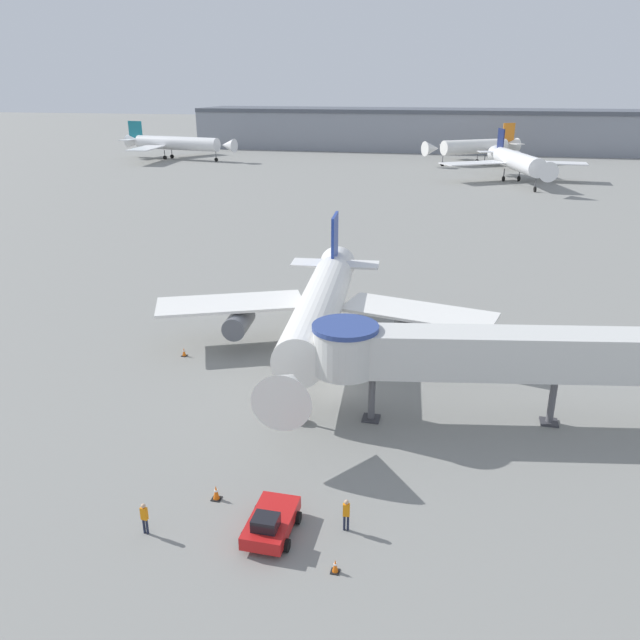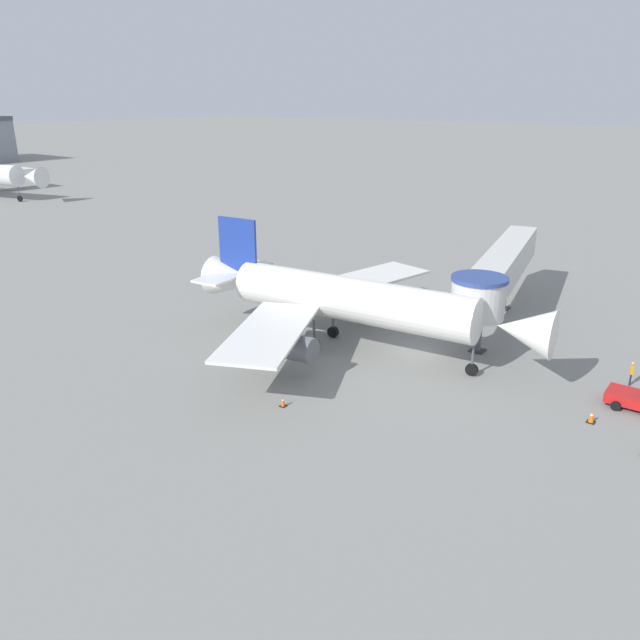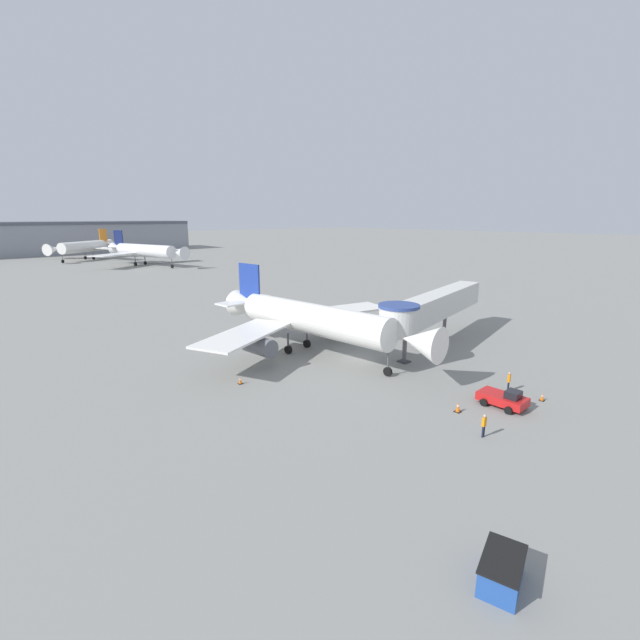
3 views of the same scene
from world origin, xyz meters
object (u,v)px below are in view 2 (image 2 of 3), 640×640
Objects in this scene: pushback_tug_red at (639,399)px; ground_crew_wing_walker at (632,372)px; jet_bridge at (499,271)px; traffic_cone_near_nose at (592,417)px; main_airplane at (344,300)px; traffic_cone_port_wing at (283,402)px.

ground_crew_wing_walker reaches higher than pushback_tug_red.
traffic_cone_near_nose is (-13.03, -11.16, -4.37)m from jet_bridge.
ground_crew_wing_walker is (-6.05, -12.00, -3.77)m from jet_bridge.
main_airplane is 14.19m from jet_bridge.
jet_bridge is at bearing 40.56° from traffic_cone_near_nose.
jet_bridge is 6.47× the size of pushback_tug_red.
main_airplane is 16.52× the size of ground_crew_wing_walker.
jet_bridge is at bearing -13.46° from traffic_cone_port_wing.
traffic_cone_port_wing is at bearing 125.17° from pushback_tug_red.
jet_bridge is 23.40m from traffic_cone_port_wing.
main_airplane is at bearing 136.52° from jet_bridge.
pushback_tug_red is 4.49× the size of traffic_cone_near_nose.
ground_crew_wing_walker is at bearing -46.79° from traffic_cone_port_wing.
jet_bridge reaches higher than traffic_cone_port_wing.
ground_crew_wing_walker is at bearing -78.80° from main_airplane.
traffic_cone_port_wing is at bearing -54.71° from ground_crew_wing_walker.
pushback_tug_red is (-9.48, -13.11, -4.08)m from jet_bridge.
ground_crew_wing_walker is (16.29, -17.35, 0.67)m from traffic_cone_port_wing.
jet_bridge is at bearing -124.68° from ground_crew_wing_walker.
traffic_cone_port_wing is (-10.46, -2.36, -3.61)m from main_airplane.
ground_crew_wing_walker is (6.98, -0.84, 0.60)m from traffic_cone_near_nose.
pushback_tug_red is at bearing -136.37° from jet_bridge.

